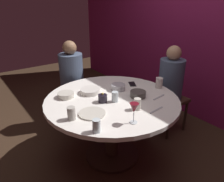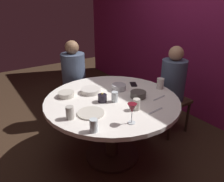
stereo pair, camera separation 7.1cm
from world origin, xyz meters
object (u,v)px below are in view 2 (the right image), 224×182
(seated_diner_back, at_px, (173,81))
(bowl_sauce_side, at_px, (66,94))
(bowl_salad_center, at_px, (91,91))
(dining_table, at_px, (112,111))
(cup_by_left_diner, at_px, (115,97))
(bowl_serving_large, at_px, (119,87))
(cup_far_edge, at_px, (94,125))
(bowl_small_white, at_px, (138,94))
(cup_center_front, at_px, (136,104))
(candle_holder, at_px, (102,98))
(seated_diner_left, at_px, (74,74))
(cell_phone, at_px, (133,84))
(cup_near_candle, at_px, (160,83))
(dinner_plate, at_px, (91,113))
(wine_glass, at_px, (132,109))
(cup_by_right_diner, at_px, (70,113))

(seated_diner_back, xyz_separation_m, bowl_sauce_side, (-0.30, -1.29, 0.04))
(bowl_salad_center, bearing_deg, seated_diner_back, 76.60)
(dining_table, bearing_deg, cup_by_left_diner, -15.16)
(bowl_serving_large, relative_size, cup_far_edge, 1.49)
(cup_by_left_diner, bearing_deg, bowl_small_white, 78.32)
(bowl_small_white, distance_m, cup_center_front, 0.28)
(candle_holder, height_order, cup_center_front, cup_center_front)
(seated_diner_left, height_order, bowl_serving_large, seated_diner_left)
(dining_table, distance_m, candle_holder, 0.22)
(cell_phone, height_order, cup_far_edge, cup_far_edge)
(cup_near_candle, xyz_separation_m, cup_center_front, (0.24, -0.55, -0.01))
(cell_phone, relative_size, bowl_salad_center, 0.66)
(dining_table, xyz_separation_m, bowl_serving_large, (-0.14, 0.19, 0.18))
(bowl_salad_center, bearing_deg, cup_center_front, 15.04)
(dining_table, bearing_deg, seated_diner_left, 180.00)
(candle_holder, bearing_deg, cell_phone, 108.13)
(dinner_plate, xyz_separation_m, cell_phone, (-0.33, 0.76, -0.00))
(bowl_salad_center, bearing_deg, cup_far_edge, -27.47)
(seated_diner_left, distance_m, cup_far_edge, 1.40)
(wine_glass, xyz_separation_m, dinner_plate, (-0.32, -0.20, -0.12))
(wine_glass, relative_size, bowl_sauce_side, 1.05)
(cup_near_candle, bearing_deg, bowl_small_white, -83.83)
(bowl_serving_large, height_order, bowl_small_white, bowl_serving_large)
(dining_table, bearing_deg, cell_phone, 111.46)
(dinner_plate, bearing_deg, candle_holder, 124.59)
(cup_by_right_diner, distance_m, cup_center_front, 0.60)
(seated_diner_back, height_order, bowl_serving_large, seated_diner_back)
(bowl_salad_center, xyz_separation_m, cup_by_right_diner, (0.38, -0.41, 0.03))
(seated_diner_left, relative_size, bowl_sauce_side, 6.98)
(bowl_serving_large, bearing_deg, cup_center_front, -16.80)
(bowl_serving_large, distance_m, bowl_sauce_side, 0.58)
(seated_diner_left, distance_m, dinner_plate, 1.12)
(bowl_salad_center, bearing_deg, dining_table, 23.97)
(bowl_small_white, distance_m, cup_near_candle, 0.36)
(bowl_salad_center, xyz_separation_m, cup_by_left_diner, (0.32, 0.09, 0.03))
(cup_center_front, bearing_deg, cup_by_right_diner, -109.09)
(seated_diner_back, bearing_deg, cup_by_left_diner, 4.74)
(dining_table, xyz_separation_m, bowl_salad_center, (-0.25, -0.11, 0.17))
(dinner_plate, height_order, bowl_small_white, bowl_small_white)
(bowl_sauce_side, height_order, cup_center_front, cup_center_front)
(cup_by_left_diner, xyz_separation_m, cup_by_right_diner, (0.05, -0.50, 0.01))
(dining_table, bearing_deg, bowl_serving_large, 126.61)
(cup_center_front, bearing_deg, dinner_plate, -113.79)
(dining_table, relative_size, wine_glass, 7.78)
(dining_table, height_order, bowl_small_white, bowl_small_white)
(seated_diner_back, xyz_separation_m, bowl_salad_center, (-0.25, -1.03, 0.04))
(cell_phone, distance_m, cup_far_edge, 1.05)
(cup_by_right_diner, relative_size, cup_far_edge, 1.07)
(cup_by_left_diner, distance_m, cup_center_front, 0.26)
(seated_diner_back, height_order, bowl_small_white, seated_diner_back)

